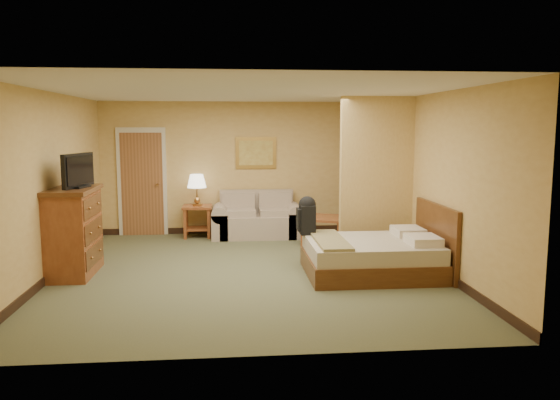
{
  "coord_description": "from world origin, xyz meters",
  "views": [
    {
      "loc": [
        -0.26,
        -7.81,
        2.11
      ],
      "look_at": [
        0.53,
        0.6,
        0.97
      ],
      "focal_mm": 35.0,
      "sensor_mm": 36.0,
      "label": 1
    }
  ],
  "objects": [
    {
      "name": "side_table",
      "position": [
        -0.88,
        2.65,
        0.4
      ],
      "size": [
        0.55,
        0.55,
        0.61
      ],
      "color": "brown",
      "rests_on": "floor"
    },
    {
      "name": "loveseat",
      "position": [
        0.27,
        2.57,
        0.29
      ],
      "size": [
        1.75,
        0.81,
        0.88
      ],
      "color": "tan",
      "rests_on": "floor"
    },
    {
      "name": "backpack",
      "position": [
        0.91,
        0.28,
        0.8
      ],
      "size": [
        0.26,
        0.33,
        0.57
      ],
      "rotation": [
        0.0,
        0.0,
        -0.0
      ],
      "color": "black",
      "rests_on": "bed"
    },
    {
      "name": "ceiling",
      "position": [
        0.0,
        0.0,
        2.6
      ],
      "size": [
        6.0,
        6.0,
        0.0
      ],
      "primitive_type": "plane",
      "rotation": [
        3.14,
        0.0,
        0.0
      ],
      "color": "white",
      "rests_on": "back_wall"
    },
    {
      "name": "right_wall",
      "position": [
        2.75,
        0.0,
        1.3
      ],
      "size": [
        0.02,
        6.0,
        2.6
      ],
      "primitive_type": "cube",
      "color": "tan",
      "rests_on": "floor"
    },
    {
      "name": "wall_picture",
      "position": [
        0.27,
        2.97,
        1.6
      ],
      "size": [
        0.8,
        0.04,
        0.62
      ],
      "color": "#B78E3F",
      "rests_on": "back_wall"
    },
    {
      "name": "left_wall",
      "position": [
        -2.75,
        0.0,
        1.3
      ],
      "size": [
        0.02,
        6.0,
        2.6
      ],
      "primitive_type": "cube",
      "color": "tan",
      "rests_on": "floor"
    },
    {
      "name": "baseboard",
      "position": [
        0.0,
        2.99,
        0.06
      ],
      "size": [
        5.5,
        0.02,
        0.12
      ],
      "primitive_type": "cube",
      "color": "black",
      "rests_on": "floor"
    },
    {
      "name": "table_lamp",
      "position": [
        -0.88,
        2.65,
        1.07
      ],
      "size": [
        0.37,
        0.37,
        0.6
      ],
      "color": "#A6763D",
      "rests_on": "side_table"
    },
    {
      "name": "back_wall",
      "position": [
        0.0,
        3.0,
        1.3
      ],
      "size": [
        5.5,
        0.02,
        2.6
      ],
      "primitive_type": "cube",
      "color": "tan",
      "rests_on": "floor"
    },
    {
      "name": "partition",
      "position": [
        2.15,
        0.93,
        1.3
      ],
      "size": [
        1.2,
        0.15,
        2.6
      ],
      "primitive_type": "cube",
      "color": "tan",
      "rests_on": "floor"
    },
    {
      "name": "dresser",
      "position": [
        -2.48,
        0.07,
        0.63
      ],
      "size": [
        0.62,
        1.18,
        1.26
      ],
      "color": "brown",
      "rests_on": "floor"
    },
    {
      "name": "door",
      "position": [
        -1.95,
        2.96,
        1.03
      ],
      "size": [
        0.94,
        0.16,
        2.1
      ],
      "color": "beige",
      "rests_on": "floor"
    },
    {
      "name": "tv",
      "position": [
        -2.37,
        0.07,
        1.48
      ],
      "size": [
        0.27,
        0.79,
        0.49
      ],
      "rotation": [
        0.0,
        0.0,
        -0.24
      ],
      "color": "black",
      "rests_on": "dresser"
    },
    {
      "name": "bed",
      "position": [
        1.82,
        -0.32,
        0.28
      ],
      "size": [
        1.91,
        1.56,
        1.01
      ],
      "color": "#4B2711",
      "rests_on": "floor"
    },
    {
      "name": "coffee_table",
      "position": [
        1.47,
        1.81,
        0.35
      ],
      "size": [
        1.02,
        1.02,
        0.49
      ],
      "rotation": [
        0.0,
        0.0,
        -0.42
      ],
      "color": "brown",
      "rests_on": "floor"
    },
    {
      "name": "floor",
      "position": [
        0.0,
        0.0,
        0.0
      ],
      "size": [
        6.0,
        6.0,
        0.0
      ],
      "primitive_type": "plane",
      "color": "#525537",
      "rests_on": "ground"
    }
  ]
}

